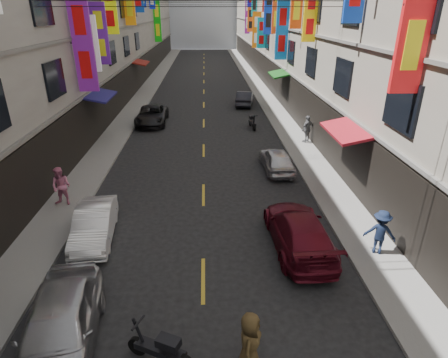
{
  "coord_description": "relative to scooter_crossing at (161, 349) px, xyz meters",
  "views": [
    {
      "loc": [
        0.2,
        2.51,
        7.8
      ],
      "look_at": [
        0.6,
        10.67,
        4.1
      ],
      "focal_mm": 30.0,
      "sensor_mm": 36.0,
      "label": 1
    }
  ],
  "objects": [
    {
      "name": "car_left_far",
      "position": [
        -2.86,
        21.08,
        0.2
      ],
      "size": [
        2.14,
        4.63,
        1.29
      ],
      "primitive_type": "imported",
      "rotation": [
        0.0,
        0.0,
        -0.0
      ],
      "color": "black",
      "rests_on": "ground"
    },
    {
      "name": "pedestrian_rnear",
      "position": [
        7.01,
        4.05,
        0.48
      ],
      "size": [
        1.17,
        0.9,
        1.61
      ],
      "primitive_type": "imported",
      "rotation": [
        0.0,
        0.0,
        2.74
      ],
      "color": "#121B32",
      "rests_on": "sidewalk_right"
    },
    {
      "name": "street_awnings",
      "position": [
        -0.28,
        17.0,
        2.56
      ],
      "size": [
        13.99,
        35.2,
        0.41
      ],
      "color": "#134A14",
      "rests_on": "ground"
    },
    {
      "name": "sidewalk_left",
      "position": [
        -5.02,
        33.0,
        -0.38
      ],
      "size": [
        2.0,
        90.0,
        0.12
      ],
      "primitive_type": "cube",
      "color": "slate",
      "rests_on": "ground"
    },
    {
      "name": "pedestrian_lfar",
      "position": [
        -5.02,
        8.14,
        0.53
      ],
      "size": [
        0.92,
        0.71,
        1.71
      ],
      "primitive_type": "imported",
      "rotation": [
        0.0,
        0.0,
        -0.18
      ],
      "color": "#D37093",
      "rests_on": "sidewalk_left"
    },
    {
      "name": "lane_markings",
      "position": [
        0.98,
        30.0,
        -0.44
      ],
      "size": [
        0.12,
        80.2,
        0.01
      ],
      "color": "gold",
      "rests_on": "ground"
    },
    {
      "name": "pedestrian_rfar",
      "position": [
        7.52,
        15.94,
        0.54
      ],
      "size": [
        1.15,
        1.07,
        1.72
      ],
      "primitive_type": "imported",
      "rotation": [
        0.0,
        0.0,
        3.8
      ],
      "color": "slate",
      "rests_on": "sidewalk_right"
    },
    {
      "name": "scooter_far_right",
      "position": [
        4.48,
        19.56,
        0.0
      ],
      "size": [
        0.5,
        1.8,
        1.14
      ],
      "rotation": [
        0.0,
        0.0,
        3.23
      ],
      "color": "black",
      "rests_on": "ground"
    },
    {
      "name": "pedestrian_crossing",
      "position": [
        2.07,
        -0.32,
        0.41
      ],
      "size": [
        0.77,
        0.95,
        1.7
      ],
      "primitive_type": "imported",
      "rotation": [
        0.0,
        0.0,
        1.29
      ],
      "color": "#46361C",
      "rests_on": "ground"
    },
    {
      "name": "sidewalk_right",
      "position": [
        6.98,
        33.0,
        -0.38
      ],
      "size": [
        2.0,
        90.0,
        0.12
      ],
      "primitive_type": "cube",
      "color": "slate",
      "rests_on": "ground"
    },
    {
      "name": "car_right_near",
      "position": [
        4.38,
        4.65,
        0.23
      ],
      "size": [
        2.04,
        4.71,
        1.35
      ],
      "primitive_type": "imported",
      "rotation": [
        0.0,
        0.0,
        3.17
      ],
      "color": "#5A0F1C",
      "rests_on": "ground"
    },
    {
      "name": "car_right_mid",
      "position": [
        4.84,
        11.72,
        0.16
      ],
      "size": [
        1.58,
        3.61,
        1.21
      ],
      "primitive_type": "imported",
      "rotation": [
        0.0,
        0.0,
        3.19
      ],
      "color": "silver",
      "rests_on": "ground"
    },
    {
      "name": "car_right_far",
      "position": [
        4.63,
        26.68,
        0.19
      ],
      "size": [
        1.95,
        4.0,
        1.26
      ],
      "primitive_type": "imported",
      "rotation": [
        0.0,
        0.0,
        2.97
      ],
      "color": "#24242C",
      "rests_on": "ground"
    },
    {
      "name": "scooter_crossing",
      "position": [
        0.0,
        0.0,
        0.0
      ],
      "size": [
        1.68,
        0.91,
        1.14
      ],
      "rotation": [
        0.0,
        0.0,
        1.13
      ],
      "color": "black",
      "rests_on": "ground"
    },
    {
      "name": "car_left_near",
      "position": [
        -2.5,
        0.5,
        0.31
      ],
      "size": [
        2.36,
        4.64,
        1.51
      ],
      "primitive_type": "imported",
      "rotation": [
        0.0,
        0.0,
        0.13
      ],
      "color": "#B3B4B8",
      "rests_on": "ground"
    },
    {
      "name": "car_left_mid",
      "position": [
        -3.02,
        5.57,
        0.17
      ],
      "size": [
        1.66,
        3.81,
        1.22
      ],
      "primitive_type": "imported",
      "rotation": [
        0.0,
        0.0,
        0.1
      ],
      "color": "white",
      "rests_on": "ground"
    }
  ]
}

